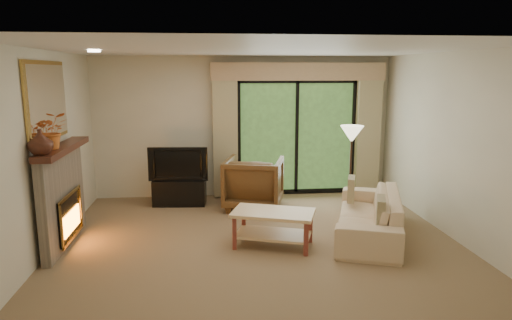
{
  "coord_description": "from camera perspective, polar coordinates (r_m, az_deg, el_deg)",
  "views": [
    {
      "loc": [
        -0.67,
        -5.96,
        2.33
      ],
      "look_at": [
        0.0,
        0.3,
        1.1
      ],
      "focal_mm": 32.0,
      "sensor_mm": 36.0,
      "label": 1
    }
  ],
  "objects": [
    {
      "name": "floor",
      "position": [
        6.43,
        0.29,
        -10.18
      ],
      "size": [
        5.5,
        5.5,
        0.0
      ],
      "primitive_type": "plane",
      "color": "olive",
      "rests_on": "ground"
    },
    {
      "name": "ceiling",
      "position": [
        6.0,
        0.31,
        13.64
      ],
      "size": [
        5.5,
        5.5,
        0.0
      ],
      "primitive_type": "plane",
      "rotation": [
        3.14,
        0.0,
        0.0
      ],
      "color": "silver",
      "rests_on": "ground"
    },
    {
      "name": "wall_back",
      "position": [
        8.55,
        -1.57,
        4.14
      ],
      "size": [
        5.0,
        0.0,
        5.0
      ],
      "primitive_type": "plane",
      "rotation": [
        1.57,
        0.0,
        0.0
      ],
      "color": "beige",
      "rests_on": "ground"
    },
    {
      "name": "wall_front",
      "position": [
        3.67,
        4.67,
        -5.29
      ],
      "size": [
        5.0,
        0.0,
        5.0
      ],
      "primitive_type": "plane",
      "rotation": [
        -1.57,
        0.0,
        0.0
      ],
      "color": "beige",
      "rests_on": "ground"
    },
    {
      "name": "wall_left",
      "position": [
        6.39,
        -25.01,
        0.74
      ],
      "size": [
        0.0,
        5.0,
        5.0
      ],
      "primitive_type": "plane",
      "rotation": [
        1.57,
        0.0,
        1.57
      ],
      "color": "beige",
      "rests_on": "ground"
    },
    {
      "name": "wall_right",
      "position": [
        6.95,
        23.48,
        1.61
      ],
      "size": [
        0.0,
        5.0,
        5.0
      ],
      "primitive_type": "plane",
      "rotation": [
        1.57,
        0.0,
        -1.57
      ],
      "color": "beige",
      "rests_on": "ground"
    },
    {
      "name": "fireplace",
      "position": [
        6.67,
        -23.05,
        -4.13
      ],
      "size": [
        0.24,
        1.7,
        1.37
      ],
      "primitive_type": null,
      "color": "#75695C",
      "rests_on": "floor"
    },
    {
      "name": "mirror",
      "position": [
        6.5,
        -24.62,
        6.71
      ],
      "size": [
        0.07,
        1.45,
        1.02
      ],
      "primitive_type": null,
      "color": "#B78F44",
      "rests_on": "wall_left"
    },
    {
      "name": "sliding_door",
      "position": [
        8.66,
        5.08,
        2.85
      ],
      "size": [
        2.26,
        0.1,
        2.16
      ],
      "primitive_type": null,
      "color": "black",
      "rests_on": "floor"
    },
    {
      "name": "curtain_left",
      "position": [
        8.38,
        -3.87,
        3.29
      ],
      "size": [
        0.45,
        0.18,
        2.35
      ],
      "primitive_type": "cube",
      "color": "tan",
      "rests_on": "floor"
    },
    {
      "name": "curtain_right",
      "position": [
        8.9,
        13.8,
        3.45
      ],
      "size": [
        0.45,
        0.18,
        2.35
      ],
      "primitive_type": "cube",
      "color": "tan",
      "rests_on": "floor"
    },
    {
      "name": "cornice",
      "position": [
        8.48,
        5.34,
        10.95
      ],
      "size": [
        3.2,
        0.24,
        0.32
      ],
      "primitive_type": "cube",
      "color": "tan",
      "rests_on": "wall_back"
    },
    {
      "name": "media_console",
      "position": [
        8.2,
        -9.52,
        -3.95
      ],
      "size": [
        0.94,
        0.48,
        0.46
      ],
      "primitive_type": "cube",
      "rotation": [
        0.0,
        0.0,
        -0.08
      ],
      "color": "black",
      "rests_on": "floor"
    },
    {
      "name": "tv",
      "position": [
        8.08,
        -9.63,
        -0.36
      ],
      "size": [
        1.03,
        0.22,
        0.59
      ],
      "primitive_type": "imported",
      "rotation": [
        0.0,
        0.0,
        -0.08
      ],
      "color": "black",
      "rests_on": "media_console"
    },
    {
      "name": "armchair",
      "position": [
        7.85,
        -0.27,
        -2.87
      ],
      "size": [
        1.16,
        1.18,
        0.88
      ],
      "primitive_type": "imported",
      "rotation": [
        0.0,
        0.0,
        2.88
      ],
      "color": "#55391D",
      "rests_on": "floor"
    },
    {
      "name": "sofa",
      "position": [
        6.78,
        13.9,
        -6.59
      ],
      "size": [
        1.5,
        2.29,
        0.62
      ],
      "primitive_type": "imported",
      "rotation": [
        0.0,
        0.0,
        -1.91
      ],
      "color": "#D6B68F",
      "rests_on": "floor"
    },
    {
      "name": "pillow_near",
      "position": [
        6.14,
        15.32,
        -6.37
      ],
      "size": [
        0.23,
        0.41,
        0.4
      ],
      "primitive_type": "cube",
      "rotation": [
        0.0,
        0.0,
        -0.34
      ],
      "color": "brown",
      "rests_on": "sofa"
    },
    {
      "name": "pillow_far",
      "position": [
        7.26,
        11.8,
        -3.56
      ],
      "size": [
        0.22,
        0.39,
        0.38
      ],
      "primitive_type": "cube",
      "rotation": [
        0.0,
        0.0,
        -0.34
      ],
      "color": "brown",
      "rests_on": "sofa"
    },
    {
      "name": "coffee_table",
      "position": [
        6.22,
        2.15,
        -8.56
      ],
      "size": [
        1.21,
        0.91,
        0.49
      ],
      "primitive_type": null,
      "rotation": [
        0.0,
        0.0,
        -0.33
      ],
      "color": "#EBBF88",
      "rests_on": "floor"
    },
    {
      "name": "floor_lamp",
      "position": [
        7.82,
        11.72,
        -1.03
      ],
      "size": [
        0.41,
        0.41,
        1.44
      ],
      "primitive_type": null,
      "rotation": [
        0.0,
        0.0,
        -0.05
      ],
      "color": "#FFF4C6",
      "rests_on": "floor"
    },
    {
      "name": "vase",
      "position": [
        5.87,
        -25.37,
        2.04
      ],
      "size": [
        0.37,
        0.37,
        0.3
      ],
      "primitive_type": "imported",
      "rotation": [
        0.0,
        0.0,
        -0.37
      ],
      "color": "#411F15",
      "rests_on": "fireplace"
    },
    {
      "name": "branches",
      "position": [
        6.23,
        -24.26,
        3.36
      ],
      "size": [
        0.51,
        0.48,
        0.46
      ],
      "primitive_type": "imported",
      "rotation": [
        0.0,
        0.0,
        0.33
      ],
      "color": "#CB6627",
      "rests_on": "fireplace"
    }
  ]
}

